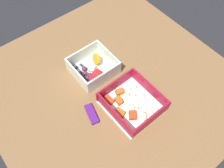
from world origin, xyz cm
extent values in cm
cube|color=brown|center=(0.00, 0.00, 1.00)|extent=(80.00, 80.00, 2.00)
cube|color=white|center=(-10.40, -0.44, 2.30)|extent=(17.36, 15.84, 0.60)
cube|color=maroon|center=(-18.65, -0.57, 4.85)|extent=(0.86, 15.57, 4.51)
cube|color=maroon|center=(-2.15, -0.30, 4.85)|extent=(0.86, 15.57, 4.51)
cube|color=maroon|center=(-10.52, 7.05, 4.85)|extent=(15.91, 0.86, 4.51)
cube|color=maroon|center=(-10.27, -7.92, 4.85)|extent=(15.91, 0.86, 4.51)
ellipsoid|color=beige|center=(-6.75, -1.21, 3.32)|extent=(2.45, 2.48, 1.03)
ellipsoid|color=beige|center=(-5.65, -4.99, 3.43)|extent=(2.87, 2.52, 1.19)
ellipsoid|color=beige|center=(-11.93, -2.30, 3.32)|extent=(2.47, 2.45, 1.02)
ellipsoid|color=beige|center=(-16.22, 0.04, 3.62)|extent=(3.49, 3.51, 1.45)
ellipsoid|color=beige|center=(-16.58, -4.79, 3.32)|extent=(2.50, 2.25, 1.03)
ellipsoid|color=beige|center=(-16.91, -2.47, 3.55)|extent=(2.81, 2.05, 1.35)
ellipsoid|color=beige|center=(-10.23, -4.67, 3.46)|extent=(2.76, 2.18, 1.23)
ellipsoid|color=beige|center=(-14.62, -1.85, 3.44)|extent=(2.86, 2.92, 1.21)
ellipsoid|color=beige|center=(-11.44, 0.55, 3.50)|extent=(3.09, 2.70, 1.29)
ellipsoid|color=beige|center=(-12.91, -5.79, 3.52)|extent=(3.02, 2.47, 1.31)
cube|color=#AD5B1E|center=(-4.56, -0.07, 3.28)|extent=(2.66, 3.20, 1.35)
cube|color=red|center=(-13.63, 2.30, 3.30)|extent=(3.68, 3.56, 1.39)
cube|color=#AD5B1E|center=(-10.38, 4.96, 3.28)|extent=(3.82, 3.09, 1.35)
cube|color=#AD5B1E|center=(-6.94, 2.37, 3.34)|extent=(3.02, 2.07, 1.47)
cube|color=red|center=(-4.58, 4.61, 3.16)|extent=(3.58, 1.90, 1.11)
cube|color=#387A33|center=(-8.60, -3.58, 2.70)|extent=(0.60, 0.40, 0.20)
cube|color=#387A33|center=(-5.74, -3.94, 2.70)|extent=(0.60, 0.40, 0.20)
cube|color=#387A33|center=(-7.05, 0.88, 2.70)|extent=(0.60, 0.40, 0.20)
cube|color=#387A33|center=(-12.67, -1.03, 2.70)|extent=(0.60, 0.40, 0.20)
cube|color=#387A33|center=(-13.18, -1.78, 2.70)|extent=(0.60, 0.40, 0.20)
cube|color=silver|center=(8.58, 1.09, 2.30)|extent=(13.50, 14.16, 0.60)
cube|color=silver|center=(2.15, 1.08, 5.18)|extent=(0.63, 14.13, 5.16)
cube|color=silver|center=(15.02, 1.11, 5.18)|extent=(0.63, 14.13, 5.16)
cube|color=silver|center=(8.57, 7.86, 5.18)|extent=(12.28, 0.62, 5.16)
cube|color=silver|center=(8.60, -5.67, 5.18)|extent=(12.28, 0.62, 5.16)
ellipsoid|color=orange|center=(10.33, -1.51, 4.96)|extent=(4.69, 3.55, 4.53)
cube|color=red|center=(5.76, 1.74, 3.55)|extent=(3.06, 3.65, 1.91)
cube|color=#F4EACC|center=(8.82, 1.56, 3.38)|extent=(3.08, 3.24, 1.55)
sphere|color=#562D4C|center=(9.95, 5.76, 3.32)|extent=(1.44, 1.44, 1.44)
sphere|color=#562D4C|center=(10.33, 3.77, 3.55)|extent=(1.90, 1.90, 1.90)
sphere|color=#562D4C|center=(8.19, 6.21, 3.39)|extent=(1.58, 1.58, 1.58)
sphere|color=#562D4C|center=(6.98, 3.74, 3.46)|extent=(1.71, 1.71, 1.71)
sphere|color=#562D4C|center=(8.65, 4.61, 3.43)|extent=(1.65, 1.65, 1.65)
sphere|color=#562D4C|center=(6.56, 5.35, 3.50)|extent=(1.80, 1.80, 1.80)
cone|color=red|center=(4.83, 4.27, 3.56)|extent=(2.41, 2.41, 1.93)
sphere|color=navy|center=(11.11, 6.62, 3.06)|extent=(0.93, 0.93, 0.93)
sphere|color=navy|center=(12.92, 5.39, 3.12)|extent=(1.04, 1.04, 1.04)
sphere|color=navy|center=(14.01, 6.21, 3.06)|extent=(0.92, 0.92, 0.92)
sphere|color=navy|center=(11.93, 3.39, 3.09)|extent=(0.99, 0.99, 0.99)
sphere|color=navy|center=(12.42, 6.73, 3.15)|extent=(1.11, 1.11, 1.11)
sphere|color=navy|center=(12.96, 3.51, 3.10)|extent=(1.01, 1.01, 1.01)
cube|color=#51197A|center=(-4.95, 11.88, 2.60)|extent=(7.38, 4.11, 1.20)
camera|label=1|loc=(-35.27, 27.87, 71.76)|focal=38.82mm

